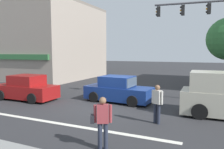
# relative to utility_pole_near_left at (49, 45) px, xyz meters

# --- Properties ---
(ground_plane) EXTENTS (120.00, 120.00, 0.00)m
(ground_plane) POSITION_rel_utility_pole_near_left_xyz_m (8.48, -5.38, -3.73)
(ground_plane) COLOR #2B2B2D
(lane_marking_stripe) EXTENTS (9.00, 0.24, 0.01)m
(lane_marking_stripe) POSITION_rel_utility_pole_near_left_xyz_m (8.48, -8.88, -3.72)
(lane_marking_stripe) COLOR silver
(lane_marking_stripe) RESTS_ON ground
(building_left_block) EXTENTS (12.69, 11.28, 8.52)m
(building_left_block) POSITION_rel_utility_pole_near_left_xyz_m (-5.42, 4.79, 0.53)
(building_left_block) COLOR gray
(building_left_block) RESTS_ON ground
(utility_pole_near_left) EXTENTS (1.40, 0.22, 7.16)m
(utility_pole_near_left) POSITION_rel_utility_pole_near_left_xyz_m (0.00, 0.00, 0.00)
(utility_pole_near_left) COLOR brown
(utility_pole_near_left) RESTS_ON ground
(traffic_light_mast) EXTENTS (4.87, 0.68, 6.20)m
(traffic_light_mast) POSITION_rel_utility_pole_near_left_xyz_m (13.90, -2.06, 0.57)
(traffic_light_mast) COLOR #47474C
(traffic_light_mast) RESTS_ON ground
(sedan_crossing_rightbound) EXTENTS (4.21, 2.10, 1.58)m
(sedan_crossing_rightbound) POSITION_rel_utility_pole_near_left_xyz_m (8.62, -3.95, -3.02)
(sedan_crossing_rightbound) COLOR navy
(sedan_crossing_rightbound) RESTS_ON ground
(sedan_crossing_center) EXTENTS (4.14, 1.95, 1.58)m
(sedan_crossing_center) POSITION_rel_utility_pole_near_left_xyz_m (2.96, -5.81, -3.02)
(sedan_crossing_center) COLOR maroon
(sedan_crossing_center) RESTS_ON ground
(pedestrian_foreground_with_bag) EXTENTS (0.68, 0.43, 1.67)m
(pedestrian_foreground_with_bag) POSITION_rel_utility_pole_near_left_xyz_m (10.73, -10.35, -2.78)
(pedestrian_foreground_with_bag) COLOR #232838
(pedestrian_foreground_with_bag) RESTS_ON ground
(pedestrian_mid_crossing) EXTENTS (0.52, 0.35, 1.67)m
(pedestrian_mid_crossing) POSITION_rel_utility_pole_near_left_xyz_m (11.73, -7.15, -2.78)
(pedestrian_mid_crossing) COLOR #232838
(pedestrian_mid_crossing) RESTS_ON ground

